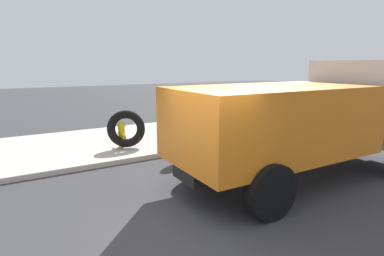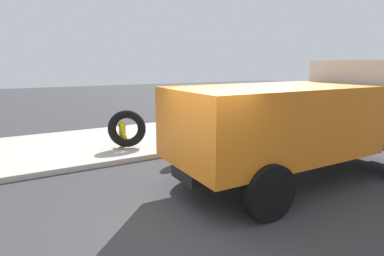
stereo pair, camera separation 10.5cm
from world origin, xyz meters
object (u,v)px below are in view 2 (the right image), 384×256
(loose_tire, at_px, (127,128))
(dump_truck_orange, at_px, (311,116))
(fire_hydrant, at_px, (123,133))
(stop_sign, at_px, (191,104))

(loose_tire, relative_size, dump_truck_orange, 0.18)
(fire_hydrant, relative_size, stop_sign, 0.42)
(fire_hydrant, xyz_separation_m, dump_truck_orange, (3.34, -4.85, 1.00))
(dump_truck_orange, bearing_deg, loose_tire, 124.03)
(fire_hydrant, xyz_separation_m, stop_sign, (2.12, -0.92, 0.96))
(dump_truck_orange, bearing_deg, fire_hydrant, 124.59)
(fire_hydrant, xyz_separation_m, loose_tire, (0.13, -0.09, 0.17))
(fire_hydrant, bearing_deg, stop_sign, -23.43)
(loose_tire, relative_size, stop_sign, 0.61)
(loose_tire, bearing_deg, stop_sign, -22.58)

